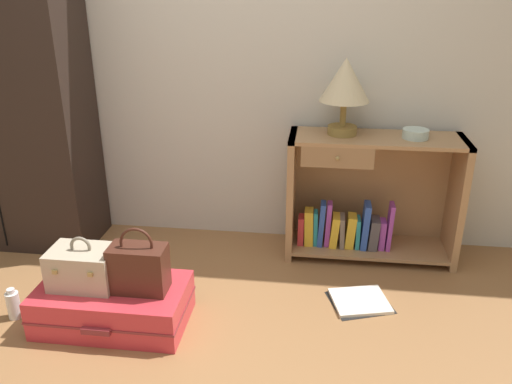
% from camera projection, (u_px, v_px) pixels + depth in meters
% --- Properties ---
extents(ground_plane, '(9.00, 9.00, 0.00)m').
position_uv_depth(ground_plane, '(166.00, 380.00, 2.27)').
color(ground_plane, olive).
extents(back_wall, '(6.40, 0.10, 2.60)m').
position_uv_depth(back_wall, '(222.00, 35.00, 3.15)').
color(back_wall, beige).
rests_on(back_wall, ground_plane).
extents(bookshelf, '(1.02, 0.36, 0.77)m').
position_uv_depth(bookshelf, '(366.00, 200.00, 3.18)').
color(bookshelf, '#A37A51').
rests_on(bookshelf, ground_plane).
extents(table_lamp, '(0.29, 0.29, 0.44)m').
position_uv_depth(table_lamp, '(345.00, 83.00, 2.94)').
color(table_lamp, olive).
rests_on(table_lamp, bookshelf).
extents(bowl, '(0.15, 0.15, 0.05)m').
position_uv_depth(bowl, '(416.00, 134.00, 2.97)').
color(bowl, silver).
rests_on(bowl, bookshelf).
extents(suitcase_large, '(0.74, 0.44, 0.21)m').
position_uv_depth(suitcase_large, '(113.00, 304.00, 2.62)').
color(suitcase_large, '#D1333D').
rests_on(suitcase_large, ground_plane).
extents(train_case, '(0.32, 0.22, 0.27)m').
position_uv_depth(train_case, '(84.00, 267.00, 2.56)').
color(train_case, '#B7A88E').
rests_on(train_case, suitcase_large).
extents(handbag, '(0.27, 0.15, 0.34)m').
position_uv_depth(handbag, '(139.00, 268.00, 2.51)').
color(handbag, '#472319').
rests_on(handbag, suitcase_large).
extents(bottle, '(0.07, 0.07, 0.17)m').
position_uv_depth(bottle, '(13.00, 304.00, 2.66)').
color(bottle, white).
rests_on(bottle, ground_plane).
extents(open_book_on_floor, '(0.38, 0.36, 0.02)m').
position_uv_depth(open_book_on_floor, '(360.00, 301.00, 2.81)').
color(open_book_on_floor, white).
rests_on(open_book_on_floor, ground_plane).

